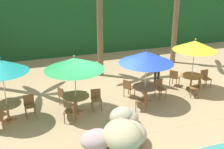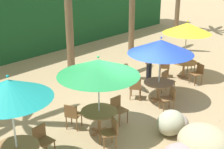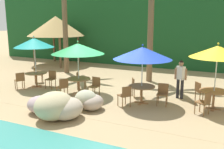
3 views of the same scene
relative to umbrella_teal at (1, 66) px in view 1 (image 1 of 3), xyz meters
name	(u,v)px [view 1 (image 1 of 3)]	position (x,y,z in m)	size (l,w,h in m)	color
ground_plane	(102,106)	(3.81, -0.04, -2.28)	(120.00, 120.00, 0.00)	tan
terrace_deck	(102,106)	(3.81, -0.04, -2.27)	(18.00, 5.20, 0.01)	tan
foliage_backdrop	(62,9)	(3.81, 8.96, 0.72)	(28.00, 2.40, 6.00)	#194C23
rock_seawall	(153,126)	(4.90, -2.80, -1.89)	(16.09, 2.82, 0.97)	#A7B19C
umbrella_teal	(1,66)	(0.00, 0.00, 0.00)	(1.99, 1.99, 2.62)	silver
dining_table_teal	(7,106)	(0.00, 0.00, -1.66)	(1.10, 1.10, 0.74)	olive
chair_teal_seaward	(29,104)	(0.84, 0.16, -1.76)	(0.45, 0.46, 0.87)	brown
umbrella_green	(74,64)	(2.69, -0.17, -0.15)	(2.40, 2.40, 2.47)	silver
dining_table_green	(76,98)	(2.69, -0.17, -1.66)	(1.10, 1.10, 0.74)	olive
chair_green_seaward	(96,98)	(3.54, -0.17, -1.76)	(0.46, 0.47, 0.87)	brown
chair_green_inland	(63,95)	(2.27, 0.57, -1.76)	(0.56, 0.56, 0.87)	brown
chair_green_left	(72,110)	(2.36, -0.96, -1.76)	(0.58, 0.57, 0.87)	brown
umbrella_blue	(146,57)	(5.77, -0.23, -0.18)	(2.36, 2.36, 2.46)	silver
dining_table_blue	(145,89)	(5.77, -0.23, -1.66)	(1.10, 1.10, 0.74)	olive
chair_blue_seaward	(160,87)	(6.61, -0.04, -1.76)	(0.47, 0.47, 0.87)	brown
chair_blue_inland	(128,87)	(5.26, 0.45, -1.76)	(0.58, 0.58, 0.87)	brown
chair_blue_left	(143,100)	(5.35, -0.97, -1.76)	(0.59, 0.59, 0.87)	brown
umbrella_yellow	(195,45)	(8.52, 0.29, -0.03)	(2.06, 2.06, 2.58)	silver
dining_table_yellow	(192,78)	(8.52, 0.29, -1.66)	(1.10, 1.10, 0.74)	olive
chair_yellow_seaward	(205,77)	(9.37, 0.35, -1.76)	(0.43, 0.44, 0.87)	brown
chair_yellow_inland	(174,77)	(7.94, 0.91, -1.76)	(0.59, 0.59, 0.87)	brown
chair_yellow_left	(197,87)	(8.27, -0.53, -1.76)	(0.56, 0.55, 0.87)	brown
palm_tree_second	(100,1)	(4.90, 3.66, 1.79)	(3.85, 3.37, 5.95)	brown
waiter_in_white	(157,68)	(7.08, 1.14, -1.29)	(0.52, 0.35, 1.70)	#232328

